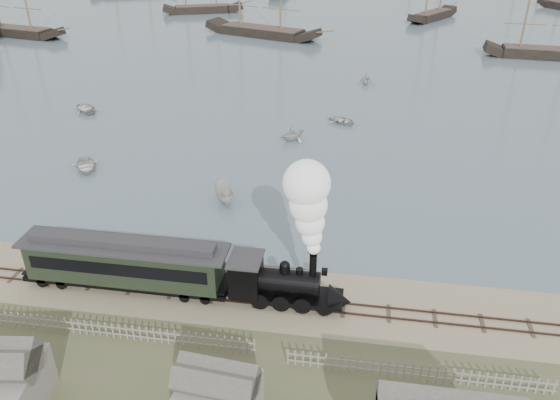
# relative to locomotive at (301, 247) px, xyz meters

# --- Properties ---
(ground) EXTENTS (600.00, 600.00, 0.00)m
(ground) POSITION_rel_locomotive_xyz_m (-5.04, 2.00, -4.69)
(ground) COLOR tan
(ground) RESTS_ON ground
(rail_track) EXTENTS (120.00, 1.80, 0.16)m
(rail_track) POSITION_rel_locomotive_xyz_m (-5.04, 0.00, -4.65)
(rail_track) COLOR #39261F
(rail_track) RESTS_ON ground
(picket_fence_west) EXTENTS (19.00, 0.10, 1.20)m
(picket_fence_west) POSITION_rel_locomotive_xyz_m (-11.54, -5.00, -4.69)
(picket_fence_west) COLOR gray
(picket_fence_west) RESTS_ON ground
(picket_fence_east) EXTENTS (15.00, 0.10, 1.20)m
(picket_fence_east) POSITION_rel_locomotive_xyz_m (7.46, -5.50, -4.69)
(picket_fence_east) COLOR gray
(picket_fence_east) RESTS_ON ground
(locomotive) EXTENTS (8.18, 3.06, 10.20)m
(locomotive) POSITION_rel_locomotive_xyz_m (0.00, 0.00, 0.00)
(locomotive) COLOR black
(locomotive) RESTS_ON ground
(passenger_coach) EXTENTS (14.58, 2.81, 3.54)m
(passenger_coach) POSITION_rel_locomotive_xyz_m (-12.23, 0.00, -2.46)
(passenger_coach) COLOR black
(passenger_coach) RESTS_ON ground
(beached_dinghy) EXTENTS (3.34, 4.30, 0.82)m
(beached_dinghy) POSITION_rel_locomotive_xyz_m (-6.91, 2.62, -4.29)
(beached_dinghy) COLOR beige
(beached_dinghy) RESTS_ON ground
(rowboat_0) EXTENTS (4.91, 4.53, 0.83)m
(rowboat_0) POSITION_rel_locomotive_xyz_m (-24.05, 17.40, -4.22)
(rowboat_0) COLOR beige
(rowboat_0) RESTS_ON harbor_water
(rowboat_1) EXTENTS (4.17, 4.17, 1.67)m
(rowboat_1) POSITION_rel_locomotive_xyz_m (-4.41, 28.39, -3.80)
(rowboat_1) COLOR beige
(rowboat_1) RESTS_ON harbor_water
(rowboat_2) EXTENTS (3.96, 2.81, 1.43)m
(rowboat_2) POSITION_rel_locomotive_xyz_m (-8.59, 13.23, -3.92)
(rowboat_2) COLOR beige
(rowboat_2) RESTS_ON harbor_water
(rowboat_3) EXTENTS (3.90, 4.29, 0.73)m
(rowboat_3) POSITION_rel_locomotive_xyz_m (0.89, 34.57, -4.27)
(rowboat_3) COLOR beige
(rowboat_3) RESTS_ON harbor_water
(rowboat_6) EXTENTS (5.24, 5.27, 0.90)m
(rowboat_6) POSITION_rel_locomotive_xyz_m (-32.20, 33.78, -4.18)
(rowboat_6) COLOR beige
(rowboat_6) RESTS_ON harbor_water
(rowboat_7) EXTENTS (3.05, 2.64, 1.58)m
(rowboat_7) POSITION_rel_locomotive_xyz_m (3.37, 51.54, -3.84)
(rowboat_7) COLOR beige
(rowboat_7) RESTS_ON harbor_water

